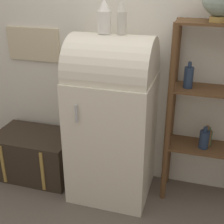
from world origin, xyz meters
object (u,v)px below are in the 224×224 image
at_px(vase_left, 104,17).
at_px(refrigerator, 112,117).
at_px(vase_center, 122,18).
at_px(suitcase_trunk, 36,154).

bearing_deg(vase_left, refrigerator, -5.58).
distance_m(vase_left, vase_center, 0.14).
relative_size(refrigerator, vase_left, 5.65).
relative_size(refrigerator, suitcase_trunk, 1.92).
bearing_deg(refrigerator, suitcase_trunk, 178.49).
height_order(suitcase_trunk, vase_left, vase_left).
relative_size(vase_left, vase_center, 1.00).
bearing_deg(refrigerator, vase_left, 174.42).
distance_m(refrigerator, suitcase_trunk, 0.98).
xyz_separation_m(vase_left, vase_center, (0.14, 0.00, 0.00)).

